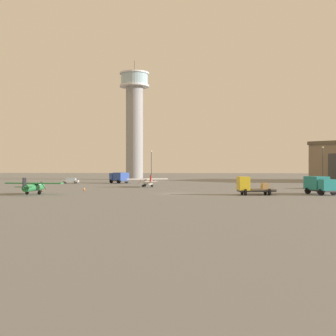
{
  "coord_description": "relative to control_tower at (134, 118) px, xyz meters",
  "views": [
    {
      "loc": [
        4.12,
        -67.4,
        4.37
      ],
      "look_at": [
        -3.27,
        23.24,
        3.97
      ],
      "focal_mm": 45.57,
      "sensor_mm": 36.0,
      "label": 1
    }
  ],
  "objects": [
    {
      "name": "traffic_cone_near_right",
      "position": [
        -5.62,
        -65.86,
        -19.81
      ],
      "size": [
        0.36,
        0.36,
        0.64
      ],
      "color": "black",
      "rests_on": "ground_plane"
    },
    {
      "name": "truck_box_teal",
      "position": [
        40.18,
        -70.51,
        -18.56
      ],
      "size": [
        4.08,
        6.22,
        2.77
      ],
      "rotation": [
        0.0,
        0.0,
        5.0
      ],
      "color": "#38383D",
      "rests_on": "ground_plane"
    },
    {
      "name": "car_silver",
      "position": [
        -11.03,
        -32.67,
        -19.39
      ],
      "size": [
        4.25,
        2.47,
        1.37
      ],
      "rotation": [
        0.0,
        0.0,
        3.23
      ],
      "color": "#B7BABF",
      "rests_on": "ground_plane"
    },
    {
      "name": "car_orange",
      "position": [
        44.21,
        -53.15,
        -19.38
      ],
      "size": [
        2.9,
        4.39,
        1.37
      ],
      "rotation": [
        0.0,
        0.0,
        1.33
      ],
      "color": "orange",
      "rests_on": "ground_plane"
    },
    {
      "name": "control_tower",
      "position": [
        0.0,
        0.0,
        0.0
      ],
      "size": [
        9.6,
        9.6,
        38.85
      ],
      "color": "gray",
      "rests_on": "ground_plane"
    },
    {
      "name": "airplane_green",
      "position": [
        -3.65,
        -74.43,
        -18.88
      ],
      "size": [
        9.03,
        7.09,
        2.66
      ],
      "rotation": [
        0.0,
        0.0,
        1.52
      ],
      "color": "#287A42",
      "rests_on": "ground_plane"
    },
    {
      "name": "ground_plane",
      "position": [
        18.12,
        -70.39,
        -20.12
      ],
      "size": [
        400.0,
        400.0,
        0.0
      ],
      "primitive_type": "plane",
      "color": "slate"
    },
    {
      "name": "truck_flatbed_yellow",
      "position": [
        29.39,
        -72.58,
        -18.79
      ],
      "size": [
        5.84,
        3.75,
        2.78
      ],
      "rotation": [
        0.0,
        0.0,
        3.27
      ],
      "color": "#38383D",
      "rests_on": "ground_plane"
    },
    {
      "name": "traffic_cone_near_left",
      "position": [
        40.45,
        -60.27,
        -19.82
      ],
      "size": [
        0.36,
        0.36,
        0.61
      ],
      "color": "black",
      "rests_on": "ground_plane"
    },
    {
      "name": "light_post_east",
      "position": [
        53.51,
        -23.77,
        -14.52
      ],
      "size": [
        0.44,
        0.44,
        9.52
      ],
      "color": "#38383D",
      "rests_on": "ground_plane"
    },
    {
      "name": "truck_box_blue",
      "position": [
        1.0,
        -30.47,
        -18.55
      ],
      "size": [
        5.72,
        6.04,
        2.73
      ],
      "rotation": [
        0.0,
        0.0,
        2.29
      ],
      "color": "#38383D",
      "rests_on": "ground_plane"
    },
    {
      "name": "light_post_west",
      "position": [
        7.52,
        -16.07,
        -14.86
      ],
      "size": [
        0.44,
        0.44,
        8.85
      ],
      "color": "#38383D",
      "rests_on": "ground_plane"
    },
    {
      "name": "airplane_white",
      "position": [
        10.76,
        -49.84,
        -18.91
      ],
      "size": [
        8.62,
        6.82,
        2.59
      ],
      "rotation": [
        0.0,
        0.0,
        1.94
      ],
      "color": "white",
      "rests_on": "ground_plane"
    },
    {
      "name": "traffic_cone_mid_apron",
      "position": [
        1.29,
        -63.7,
        -19.77
      ],
      "size": [
        0.36,
        0.36,
        0.71
      ],
      "color": "black",
      "rests_on": "ground_plane"
    }
  ]
}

